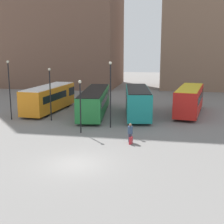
{
  "coord_description": "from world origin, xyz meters",
  "views": [
    {
      "loc": [
        6.01,
        -19.01,
        7.69
      ],
      "look_at": [
        0.57,
        10.39,
        1.48
      ],
      "focal_mm": 50.0,
      "sensor_mm": 36.0,
      "label": 1
    }
  ],
  "objects_px": {
    "bus_2": "(138,101)",
    "lamp_post_0": "(80,102)",
    "traveler": "(130,131)",
    "lamp_post_2": "(9,86)",
    "bus_3": "(189,100)",
    "bus_1": "(95,101)",
    "lamp_post_1": "(110,90)",
    "bus_0": "(49,98)",
    "suitcase": "(131,140)",
    "lamp_post_3": "(50,90)"
  },
  "relations": [
    {
      "from": "bus_1",
      "to": "suitcase",
      "type": "distance_m",
      "value": 12.4
    },
    {
      "from": "suitcase",
      "to": "bus_2",
      "type": "bearing_deg",
      "value": 18.19
    },
    {
      "from": "traveler",
      "to": "lamp_post_2",
      "type": "relative_size",
      "value": 0.25
    },
    {
      "from": "bus_1",
      "to": "bus_2",
      "type": "distance_m",
      "value": 5.11
    },
    {
      "from": "bus_3",
      "to": "lamp_post_2",
      "type": "relative_size",
      "value": 1.52
    },
    {
      "from": "lamp_post_1",
      "to": "lamp_post_3",
      "type": "bearing_deg",
      "value": 165.09
    },
    {
      "from": "bus_2",
      "to": "bus_0",
      "type": "bearing_deg",
      "value": 76.08
    },
    {
      "from": "bus_3",
      "to": "suitcase",
      "type": "height_order",
      "value": "bus_3"
    },
    {
      "from": "bus_1",
      "to": "bus_3",
      "type": "xyz_separation_m",
      "value": [
        10.92,
        1.81,
        0.16
      ]
    },
    {
      "from": "lamp_post_0",
      "to": "lamp_post_1",
      "type": "relative_size",
      "value": 0.76
    },
    {
      "from": "bus_2",
      "to": "bus_3",
      "type": "xyz_separation_m",
      "value": [
        5.83,
        2.32,
        -0.02
      ]
    },
    {
      "from": "lamp_post_1",
      "to": "lamp_post_3",
      "type": "height_order",
      "value": "lamp_post_1"
    },
    {
      "from": "bus_0",
      "to": "bus_1",
      "type": "bearing_deg",
      "value": -90.32
    },
    {
      "from": "bus_2",
      "to": "suitcase",
      "type": "height_order",
      "value": "bus_2"
    },
    {
      "from": "bus_3",
      "to": "lamp_post_1",
      "type": "height_order",
      "value": "lamp_post_1"
    },
    {
      "from": "bus_1",
      "to": "lamp_post_1",
      "type": "xyz_separation_m",
      "value": [
        3.03,
        -6.08,
        2.15
      ]
    },
    {
      "from": "bus_0",
      "to": "bus_2",
      "type": "height_order",
      "value": "bus_2"
    },
    {
      "from": "bus_2",
      "to": "lamp_post_3",
      "type": "height_order",
      "value": "lamp_post_3"
    },
    {
      "from": "lamp_post_1",
      "to": "lamp_post_2",
      "type": "relative_size",
      "value": 1.01
    },
    {
      "from": "bus_0",
      "to": "lamp_post_1",
      "type": "bearing_deg",
      "value": -122.19
    },
    {
      "from": "bus_3",
      "to": "lamp_post_0",
      "type": "bearing_deg",
      "value": 144.12
    },
    {
      "from": "bus_3",
      "to": "traveler",
      "type": "bearing_deg",
      "value": 165.3
    },
    {
      "from": "bus_1",
      "to": "bus_2",
      "type": "bearing_deg",
      "value": -102.62
    },
    {
      "from": "traveler",
      "to": "suitcase",
      "type": "distance_m",
      "value": 0.83
    },
    {
      "from": "lamp_post_1",
      "to": "bus_3",
      "type": "bearing_deg",
      "value": 45.05
    },
    {
      "from": "lamp_post_1",
      "to": "bus_2",
      "type": "bearing_deg",
      "value": 69.8
    },
    {
      "from": "bus_2",
      "to": "bus_3",
      "type": "distance_m",
      "value": 6.28
    },
    {
      "from": "bus_3",
      "to": "lamp_post_3",
      "type": "height_order",
      "value": "lamp_post_3"
    },
    {
      "from": "traveler",
      "to": "lamp_post_2",
      "type": "height_order",
      "value": "lamp_post_2"
    },
    {
      "from": "bus_0",
      "to": "bus_2",
      "type": "bearing_deg",
      "value": -90.82
    },
    {
      "from": "suitcase",
      "to": "bus_0",
      "type": "bearing_deg",
      "value": 60.18
    },
    {
      "from": "bus_2",
      "to": "lamp_post_0",
      "type": "bearing_deg",
      "value": 142.31
    },
    {
      "from": "bus_1",
      "to": "bus_2",
      "type": "xyz_separation_m",
      "value": [
        5.08,
        -0.51,
        0.18
      ]
    },
    {
      "from": "bus_3",
      "to": "lamp_post_2",
      "type": "height_order",
      "value": "lamp_post_2"
    },
    {
      "from": "bus_3",
      "to": "bus_0",
      "type": "bearing_deg",
      "value": 103.61
    },
    {
      "from": "bus_1",
      "to": "lamp_post_2",
      "type": "xyz_separation_m",
      "value": [
        -8.21,
        -4.61,
        2.13
      ]
    },
    {
      "from": "lamp_post_1",
      "to": "traveler",
      "type": "bearing_deg",
      "value": -60.49
    },
    {
      "from": "lamp_post_3",
      "to": "bus_0",
      "type": "bearing_deg",
      "value": 113.27
    },
    {
      "from": "bus_0",
      "to": "lamp_post_2",
      "type": "xyz_separation_m",
      "value": [
        -2.4,
        -5.09,
        2.01
      ]
    },
    {
      "from": "suitcase",
      "to": "lamp_post_3",
      "type": "height_order",
      "value": "lamp_post_3"
    },
    {
      "from": "lamp_post_0",
      "to": "suitcase",
      "type": "bearing_deg",
      "value": -27.32
    },
    {
      "from": "bus_0",
      "to": "traveler",
      "type": "height_order",
      "value": "bus_0"
    },
    {
      "from": "lamp_post_3",
      "to": "lamp_post_1",
      "type": "bearing_deg",
      "value": -14.91
    },
    {
      "from": "lamp_post_0",
      "to": "lamp_post_3",
      "type": "xyz_separation_m",
      "value": [
        -4.49,
        4.16,
        0.4
      ]
    },
    {
      "from": "suitcase",
      "to": "lamp_post_2",
      "type": "relative_size",
      "value": 0.13
    },
    {
      "from": "bus_1",
      "to": "lamp_post_2",
      "type": "distance_m",
      "value": 9.66
    },
    {
      "from": "lamp_post_0",
      "to": "lamp_post_2",
      "type": "distance_m",
      "value": 9.74
    },
    {
      "from": "lamp_post_2",
      "to": "bus_3",
      "type": "bearing_deg",
      "value": 18.58
    },
    {
      "from": "bus_1",
      "to": "lamp_post_0",
      "type": "distance_m",
      "value": 8.56
    },
    {
      "from": "bus_0",
      "to": "bus_3",
      "type": "bearing_deg",
      "value": -81.09
    }
  ]
}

